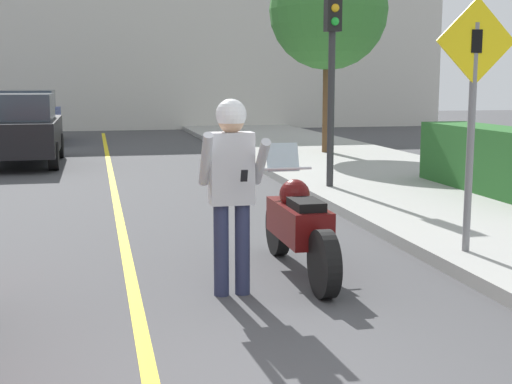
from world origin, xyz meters
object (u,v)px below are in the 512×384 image
Objects in this scene: traffic_light at (332,48)px; street_tree at (329,10)px; crossing_sign at (473,101)px; person_biker at (232,175)px; parked_car_blue at (29,116)px; parked_car_black at (19,129)px; motorcycle at (298,225)px.

street_tree is (1.86, 5.81, 1.20)m from traffic_light.
person_biker is at bearing -168.48° from crossing_sign.
street_tree reaches higher than crossing_sign.
parked_car_blue is (-3.25, 17.74, -0.28)m from person_biker.
parked_car_blue is at bearing 109.12° from crossing_sign.
traffic_light is at bearing -45.63° from parked_car_black.
motorcycle is at bearing 35.91° from person_biker.
street_tree reaches higher than traffic_light.
parked_car_black is (-5.65, 10.79, -0.91)m from crossing_sign.
street_tree reaches higher than parked_car_black.
traffic_light reaches higher than crossing_sign.
traffic_light reaches higher than parked_car_blue.
parked_car_blue is (-6.06, 12.27, -1.68)m from traffic_light.
person_biker is 18.04m from parked_car_blue.
person_biker is (-0.81, -0.59, 0.62)m from motorcycle.
crossing_sign is at bearing -100.35° from street_tree.
crossing_sign reaches higher than parked_car_blue.
person_biker is at bearing -117.15° from traffic_light.
traffic_light is at bearing -107.74° from street_tree.
traffic_light is 0.67× the size of street_tree.
motorcycle is 2.28m from crossing_sign.
street_tree is (3.85, 10.69, 3.23)m from motorcycle.
motorcycle is 0.68× the size of traffic_light.
crossing_sign is at bearing -91.16° from traffic_light.
crossing_sign is 0.53× the size of street_tree.
parked_car_black is 1.00× the size of parked_car_blue.
person_biker reaches higher than parked_car_blue.
motorcycle is 0.46× the size of street_tree.
parked_car_blue is (-7.92, 6.46, -2.88)m from street_tree.
parked_car_black is at bearing -87.28° from parked_car_blue.
motorcycle is 5.65m from traffic_light.
person_biker is 6.30m from traffic_light.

